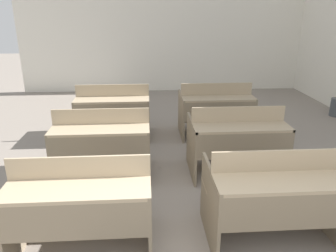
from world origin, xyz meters
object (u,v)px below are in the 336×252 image
at_px(bench_front_left, 83,202).
at_px(bench_second_right, 237,139).
at_px(bench_front_right, 275,194).
at_px(bench_second_left, 103,142).
at_px(bench_third_right, 216,108).
at_px(bench_third_left, 114,110).
at_px(wastepaper_bin, 336,107).

relative_size(bench_front_left, bench_second_right, 1.00).
xyz_separation_m(bench_front_right, bench_second_right, (0.01, 1.26, 0.00)).
height_order(bench_second_left, bench_third_right, same).
height_order(bench_front_left, bench_second_right, same).
bearing_deg(bench_second_left, bench_front_left, -90.29).
xyz_separation_m(bench_second_left, bench_third_left, (0.01, 1.29, 0.00)).
bearing_deg(bench_second_left, bench_third_left, 89.39).
height_order(bench_front_right, bench_second_right, same).
height_order(bench_second_right, wastepaper_bin, bench_second_right).
xyz_separation_m(bench_front_left, bench_third_left, (0.02, 2.59, 0.00)).
xyz_separation_m(bench_third_right, wastepaper_bin, (2.52, 0.84, -0.28)).
bearing_deg(wastepaper_bin, bench_second_left, -152.80).
distance_m(bench_front_left, bench_front_right, 1.60).
bearing_deg(bench_second_left, bench_second_right, -0.71).
xyz_separation_m(bench_front_left, bench_second_left, (0.01, 1.30, 0.00)).
xyz_separation_m(bench_second_right, bench_third_left, (-1.60, 1.31, 0.00)).
xyz_separation_m(bench_front_left, wastepaper_bin, (4.15, 3.42, -0.28)).
relative_size(bench_front_left, wastepaper_bin, 3.23).
bearing_deg(bench_second_right, bench_front_right, -90.60).
relative_size(bench_second_right, bench_third_left, 1.00).
relative_size(bench_second_left, bench_third_right, 1.00).
height_order(bench_front_left, bench_front_right, same).
relative_size(bench_second_left, wastepaper_bin, 3.23).
distance_m(bench_front_left, bench_third_right, 3.05).
bearing_deg(bench_front_left, bench_third_right, 57.73).
distance_m(bench_front_left, bench_second_right, 2.06).
relative_size(bench_second_left, bench_third_left, 1.00).
relative_size(bench_front_left, bench_front_right, 1.00).
distance_m(bench_front_left, bench_third_left, 2.59).
bearing_deg(bench_third_right, wastepaper_bin, 18.52).
distance_m(bench_front_right, wastepaper_bin, 4.27).
distance_m(bench_front_left, bench_second_left, 1.30).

